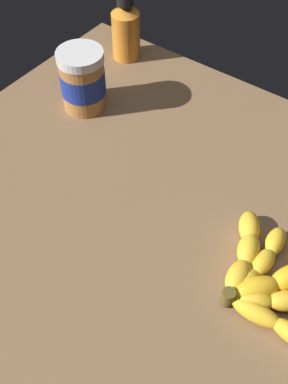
# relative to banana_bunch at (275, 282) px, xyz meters

# --- Properties ---
(ground_plane) EXTENTS (0.91, 0.80, 0.03)m
(ground_plane) POSITION_rel_banana_bunch_xyz_m (0.24, -0.03, -0.03)
(ground_plane) COLOR brown
(banana_bunch) EXTENTS (0.27, 0.20, 0.04)m
(banana_bunch) POSITION_rel_banana_bunch_xyz_m (0.00, 0.00, 0.00)
(banana_bunch) COLOR gold
(banana_bunch) RESTS_ON ground_plane
(peanut_butter_jar) EXTENTS (0.09, 0.09, 0.13)m
(peanut_butter_jar) POSITION_rel_banana_bunch_xyz_m (0.51, -0.15, 0.05)
(peanut_butter_jar) COLOR #B27238
(peanut_butter_jar) RESTS_ON ground_plane
(honey_bottle) EXTENTS (0.06, 0.06, 0.15)m
(honey_bottle) POSITION_rel_banana_bunch_xyz_m (0.55, -0.35, 0.05)
(honey_bottle) COLOR orange
(honey_bottle) RESTS_ON ground_plane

